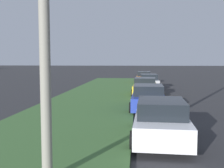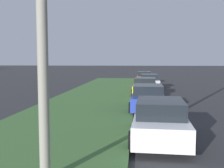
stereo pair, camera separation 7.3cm
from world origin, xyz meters
The scene contains 6 objects.
grass_median centered at (10.00, 7.39, 0.06)m, with size 60.00×6.00×0.12m, color #3D6633.
parked_car_white centered at (7.95, 3.37, 0.72)m, with size 4.37×2.15×1.47m.
parked_car_blue centered at (13.76, 3.58, 0.72)m, with size 4.35×2.11×1.47m.
parked_car_yellow centered at (20.22, 3.59, 0.72)m, with size 4.39×2.20×1.47m.
parked_car_silver centered at (26.23, 3.06, 0.72)m, with size 4.37×2.16×1.47m.
parked_car_orange centered at (32.63, 3.40, 0.72)m, with size 4.34×2.09×1.47m.
Camera 2 is at (-1.66, 4.14, 2.84)m, focal length 43.39 mm.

